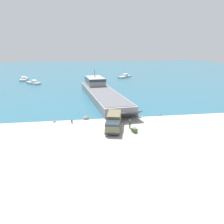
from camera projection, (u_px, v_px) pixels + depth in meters
ground_plane at (119, 124)px, 44.13m from camera, size 240.00×240.00×0.00m
water_surface at (92, 72)px, 133.00m from camera, size 240.00×180.00×0.01m
landing_craft at (101, 92)px, 66.75m from camera, size 12.00×40.20×7.23m
military_truck at (114, 121)px, 41.40m from camera, size 4.33×8.27×2.74m
soldier_on_ramp at (130, 123)px, 41.69m from camera, size 0.45×0.27×1.79m
moored_boat_a at (125, 76)px, 107.93m from camera, size 7.95×7.96×1.84m
moored_boat_b at (34, 83)px, 89.90m from camera, size 6.65×6.90×1.66m
moored_boat_c at (24, 79)px, 99.36m from camera, size 2.96×8.77×1.77m
mooring_bollard at (72, 121)px, 44.66m from camera, size 0.32×0.32×0.76m
cargo_crate at (134, 130)px, 39.86m from camera, size 1.03×1.14×0.80m
shoreline_rock_a at (159, 115)px, 50.14m from camera, size 0.59×0.59×0.59m
shoreline_rock_b at (86, 119)px, 47.24m from camera, size 1.35×1.35×1.35m
shoreline_rock_c at (140, 118)px, 48.06m from camera, size 0.73×0.73×0.73m
shoreline_rock_d at (55, 122)px, 45.35m from camera, size 0.63×0.63×0.63m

